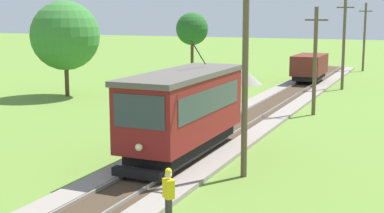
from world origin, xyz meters
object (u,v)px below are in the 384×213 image
Objects in this scene: freight_car at (309,67)px; utility_pole_distant at (364,36)px; utility_pole_far at (344,42)px; track_worker at (169,194)px; utility_pole_near_tram at (245,70)px; tree_left_near at (65,36)px; utility_pole_mid at (315,60)px; gravel_pile at (244,77)px; tree_right_far at (192,29)px; red_tram at (184,109)px.

utility_pole_distant reaches higher than freight_car.
utility_pole_far is 4.28× the size of track_worker.
utility_pole_distant is at bearing -142.05° from track_worker.
track_worker is (2.65, -34.30, -0.57)m from freight_car.
utility_pole_near_tram is 42.11m from utility_pole_distant.
tree_left_near is (-18.74, 14.37, 0.41)m from utility_pole_near_tram.
utility_pole_mid is 0.87× the size of utility_pole_far.
tree_left_near is (-18.74, -11.95, 0.68)m from utility_pole_far.
utility_pole_distant is 2.35× the size of gravel_pile.
track_worker is 0.28× the size of tree_right_far.
tree_right_far reaches higher than gravel_pile.
red_tram is 2.73× the size of gravel_pile.
red_tram is 33.47m from tree_right_far.
utility_pole_near_tram reaches higher than track_worker.
tree_left_near is (-15.55, 12.90, 2.41)m from red_tram.
gravel_pile is at bearing -156.99° from freight_car.
tree_right_far is at bearing -119.10° from track_worker.
utility_pole_near_tram is at bearing -83.65° from freight_car.
track_worker is at bearing -69.41° from red_tram.
tree_left_near is (-18.20, 19.95, 3.61)m from track_worker.
utility_pole_near_tram is at bearing -146.95° from track_worker.
freight_car is at bearing -15.43° from tree_right_far.
track_worker is at bearing -67.70° from tree_right_far.
tree_right_far is at bearing 131.33° from utility_pole_mid.
freight_car is 0.64× the size of utility_pole_near_tram.
gravel_pile is (-5.29, -2.25, -0.88)m from freight_car.
utility_pole_distant is at bearing 85.51° from red_tram.
red_tram is 40.78m from utility_pole_distant.
utility_pole_mid is 15.33m from gravel_pile.
utility_pole_near_tram is 2.62× the size of gravel_pile.
utility_pole_near_tram is at bearing -63.54° from tree_right_far.
gravel_pile is at bearing 107.78° from utility_pole_near_tram.
freight_car is at bearing 102.25° from utility_pole_mid.
red_tram is 20.34m from tree_left_near.
tree_right_far reaches higher than red_tram.
utility_pole_mid is at bearing 75.70° from red_tram.
utility_pole_far is at bearing -1.01° from gravel_pile.
utility_pole_far is 2.44× the size of gravel_pile.
utility_pole_far is at bearing 82.68° from red_tram.
track_worker is at bearing -91.58° from utility_pole_mid.
gravel_pile is 16.34m from tree_left_near.
utility_pole_distant reaches higher than tree_right_far.
utility_pole_far is (0.00, 26.33, -0.27)m from utility_pole_near_tram.
tree_right_far reaches higher than freight_car.
tree_left_near reaches higher than utility_pole_mid.
gravel_pile is (-8.49, -15.63, -3.10)m from utility_pole_distant.
utility_pole_mid is 2.13× the size of gravel_pile.
red_tram is 1.28× the size of utility_pole_mid.
freight_car is at bearing 96.35° from utility_pole_near_tram.
gravel_pile is at bearing 49.74° from tree_left_near.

